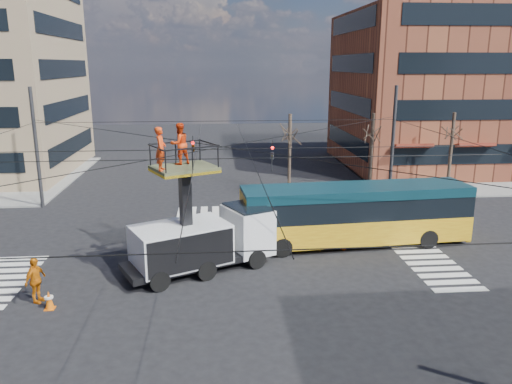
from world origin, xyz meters
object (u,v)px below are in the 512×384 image
at_px(worker_ground, 35,280).
at_px(city_bus, 355,213).
at_px(traffic_cone, 49,300).
at_px(utility_truck, 202,225).
at_px(flagger, 343,234).

bearing_deg(worker_ground, city_bus, -48.44).
relative_size(city_bus, traffic_cone, 15.84).
xyz_separation_m(utility_truck, flagger, (7.21, 1.96, -1.34)).
bearing_deg(flagger, traffic_cone, -85.94).
xyz_separation_m(city_bus, worker_ground, (-14.66, -5.53, -0.77)).
height_order(utility_truck, city_bus, utility_truck).
relative_size(worker_ground, flagger, 1.13).
bearing_deg(utility_truck, traffic_cone, -175.74).
relative_size(traffic_cone, worker_ground, 0.41).
relative_size(utility_truck, worker_ground, 3.83).
height_order(traffic_cone, flagger, flagger).
xyz_separation_m(worker_ground, flagger, (13.86, 4.79, -0.11)).
bearing_deg(flagger, worker_ground, -89.27).
bearing_deg(traffic_cone, city_bus, 23.82).
bearing_deg(city_bus, worker_ground, -163.75).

